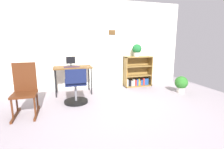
# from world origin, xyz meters

# --- Properties ---
(ground_plane) EXTENTS (6.24, 6.24, 0.00)m
(ground_plane) POSITION_xyz_m (0.00, 0.00, 0.00)
(ground_plane) COLOR gray
(wall_back) EXTENTS (5.20, 0.12, 2.47)m
(wall_back) POSITION_xyz_m (0.00, 2.15, 1.23)
(wall_back) COLOR silver
(wall_back) RESTS_ON ground_plane
(desk) EXTENTS (0.95, 0.50, 0.71)m
(desk) POSITION_xyz_m (-0.70, 1.70, 0.64)
(desk) COLOR brown
(desk) RESTS_ON ground_plane
(monitor) EXTENTS (0.23, 0.16, 0.26)m
(monitor) POSITION_xyz_m (-0.74, 1.74, 0.83)
(monitor) COLOR #262628
(monitor) RESTS_ON desk
(keyboard) EXTENTS (0.38, 0.13, 0.02)m
(keyboard) POSITION_xyz_m (-0.73, 1.63, 0.71)
(keyboard) COLOR #342036
(keyboard) RESTS_ON desk
(office_chair) EXTENTS (0.52, 0.55, 0.79)m
(office_chair) POSITION_xyz_m (-0.70, 0.95, 0.35)
(office_chair) COLOR black
(office_chair) RESTS_ON ground_plane
(rocking_chair) EXTENTS (0.42, 0.64, 0.96)m
(rocking_chair) POSITION_xyz_m (-1.64, 0.68, 0.48)
(rocking_chair) COLOR #4C2410
(rocking_chair) RESTS_ON ground_plane
(bookshelf_low) EXTENTS (0.83, 0.30, 0.90)m
(bookshelf_low) POSITION_xyz_m (1.20, 1.95, 0.39)
(bookshelf_low) COLOR olive
(bookshelf_low) RESTS_ON ground_plane
(potted_plant_on_shelf) EXTENTS (0.27, 0.27, 0.36)m
(potted_plant_on_shelf) POSITION_xyz_m (1.15, 1.90, 1.10)
(potted_plant_on_shelf) COLOR #B7B2A8
(potted_plant_on_shelf) RESTS_ON bookshelf_low
(potted_plant_floor) EXTENTS (0.33, 0.33, 0.44)m
(potted_plant_floor) POSITION_xyz_m (2.02, 0.97, 0.25)
(potted_plant_floor) COLOR #B7B2A8
(potted_plant_floor) RESTS_ON ground_plane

